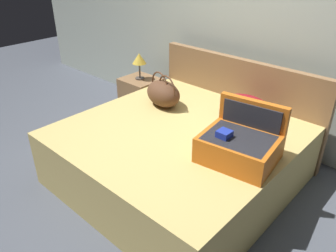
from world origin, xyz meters
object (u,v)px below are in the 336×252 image
at_px(pillow_near_headboard, 246,106).
at_px(nightstand, 141,98).
at_px(hard_case_large, 240,144).
at_px(duffel_bag, 163,93).
at_px(bed, 178,156).
at_px(table_lamp, 139,60).

distance_m(pillow_near_headboard, nightstand, 1.55).
xyz_separation_m(hard_case_large, duffel_bag, (-1.10, 0.32, 0.00)).
height_order(bed, pillow_near_headboard, pillow_near_headboard).
height_order(duffel_bag, nightstand, duffel_bag).
bearing_deg(nightstand, duffel_bag, -26.90).
distance_m(hard_case_large, pillow_near_headboard, 0.77).
height_order(bed, duffel_bag, duffel_bag).
height_order(pillow_near_headboard, table_lamp, table_lamp).
distance_m(pillow_near_headboard, table_lamp, 1.51).
distance_m(bed, table_lamp, 1.49).
height_order(nightstand, table_lamp, table_lamp).
bearing_deg(duffel_bag, table_lamp, 153.10).
xyz_separation_m(pillow_near_headboard, table_lamp, (-1.50, 0.03, 0.13)).
bearing_deg(nightstand, hard_case_large, -20.88).
bearing_deg(table_lamp, hard_case_large, -20.88).
distance_m(hard_case_large, duffel_bag, 1.14).
xyz_separation_m(bed, hard_case_large, (0.63, -0.02, 0.40)).
distance_m(bed, pillow_near_headboard, 0.80).
xyz_separation_m(duffel_bag, nightstand, (-0.76, 0.39, -0.41)).
relative_size(bed, table_lamp, 5.86).
relative_size(bed, hard_case_large, 3.14).
height_order(bed, table_lamp, table_lamp).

